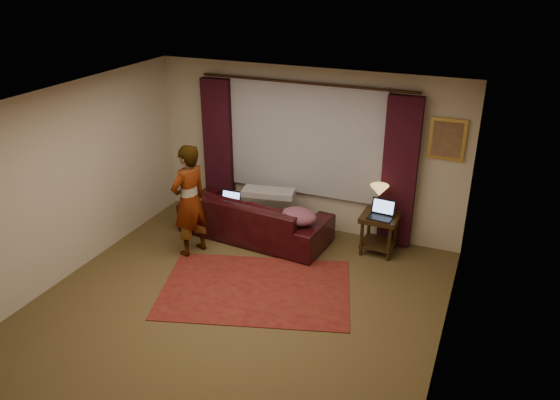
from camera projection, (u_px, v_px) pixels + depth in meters
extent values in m
cube|color=brown|center=(237.00, 306.00, 6.98)|extent=(5.00, 5.00, 0.01)
cube|color=silver|center=(229.00, 106.00, 5.92)|extent=(5.00, 5.00, 0.02)
cube|color=#BEB297|center=(306.00, 150.00, 8.55)|extent=(5.00, 0.02, 2.60)
cube|color=#BEB297|center=(89.00, 338.00, 4.34)|extent=(5.00, 0.02, 2.60)
cube|color=#BEB297|center=(67.00, 183.00, 7.33)|extent=(0.02, 5.00, 2.60)
cube|color=#BEB297|center=(451.00, 254.00, 5.57)|extent=(0.02, 5.00, 2.60)
cube|color=#9E9EA6|center=(305.00, 139.00, 8.42)|extent=(2.50, 0.05, 1.80)
cube|color=black|center=(219.00, 148.00, 9.04)|extent=(0.50, 0.14, 2.30)
cube|color=black|center=(399.00, 173.00, 7.98)|extent=(0.50, 0.14, 2.30)
cylinder|color=black|center=(305.00, 83.00, 8.02)|extent=(0.04, 0.04, 3.40)
cube|color=gold|center=(447.00, 139.00, 7.60)|extent=(0.50, 0.04, 0.60)
imported|color=black|center=(255.00, 209.00, 8.51)|extent=(2.45, 1.25, 0.95)
cube|color=gray|center=(268.00, 177.00, 8.44)|extent=(0.86, 0.46, 0.10)
ellipsoid|color=brown|center=(298.00, 217.00, 7.98)|extent=(0.66, 0.57, 0.24)
cube|color=maroon|center=(256.00, 289.00, 7.32)|extent=(2.87, 2.32, 0.01)
cube|color=black|center=(379.00, 233.00, 8.13)|extent=(0.54, 0.54, 0.62)
imported|color=gray|center=(189.00, 201.00, 7.89)|extent=(0.62, 0.62, 1.70)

